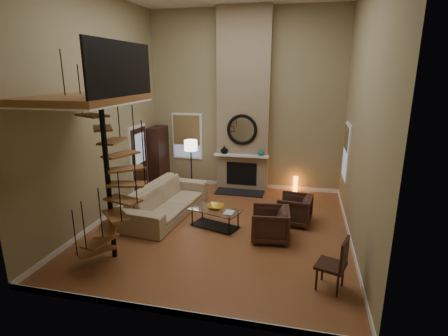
% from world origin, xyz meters
% --- Properties ---
extents(ground, '(6.00, 6.50, 0.01)m').
position_xyz_m(ground, '(0.00, 0.00, -0.01)').
color(ground, '#A36034').
rests_on(ground, ground).
extents(back_wall, '(6.00, 0.02, 5.50)m').
position_xyz_m(back_wall, '(0.00, 3.25, 2.75)').
color(back_wall, '#958960').
rests_on(back_wall, ground).
extents(front_wall, '(6.00, 0.02, 5.50)m').
position_xyz_m(front_wall, '(0.00, -3.25, 2.75)').
color(front_wall, '#958960').
rests_on(front_wall, ground).
extents(left_wall, '(0.02, 6.50, 5.50)m').
position_xyz_m(left_wall, '(-3.00, 0.00, 2.75)').
color(left_wall, '#958960').
rests_on(left_wall, ground).
extents(right_wall, '(0.02, 6.50, 5.50)m').
position_xyz_m(right_wall, '(3.00, 0.00, 2.75)').
color(right_wall, '#958960').
rests_on(right_wall, ground).
extents(baseboard_back, '(6.00, 0.02, 0.12)m').
position_xyz_m(baseboard_back, '(0.00, 3.24, 0.06)').
color(baseboard_back, white).
rests_on(baseboard_back, ground).
extents(baseboard_front, '(6.00, 0.02, 0.12)m').
position_xyz_m(baseboard_front, '(0.00, -3.24, 0.06)').
color(baseboard_front, white).
rests_on(baseboard_front, ground).
extents(baseboard_left, '(0.02, 6.50, 0.12)m').
position_xyz_m(baseboard_left, '(-2.99, 0.00, 0.06)').
color(baseboard_left, white).
rests_on(baseboard_left, ground).
extents(baseboard_right, '(0.02, 6.50, 0.12)m').
position_xyz_m(baseboard_right, '(2.99, 0.00, 0.06)').
color(baseboard_right, white).
rests_on(baseboard_right, ground).
extents(chimney_breast, '(1.60, 0.38, 5.50)m').
position_xyz_m(chimney_breast, '(0.00, 3.06, 2.75)').
color(chimney_breast, '#8F795D').
rests_on(chimney_breast, ground).
extents(hearth, '(1.50, 0.60, 0.04)m').
position_xyz_m(hearth, '(0.00, 2.57, 0.02)').
color(hearth, black).
rests_on(hearth, ground).
extents(firebox, '(0.95, 0.02, 0.72)m').
position_xyz_m(firebox, '(0.00, 2.86, 0.55)').
color(firebox, black).
rests_on(firebox, chimney_breast).
extents(mantel, '(1.70, 0.18, 0.06)m').
position_xyz_m(mantel, '(0.00, 2.78, 1.15)').
color(mantel, white).
rests_on(mantel, chimney_breast).
extents(mirror_frame, '(0.94, 0.10, 0.94)m').
position_xyz_m(mirror_frame, '(0.00, 2.84, 1.95)').
color(mirror_frame, black).
rests_on(mirror_frame, chimney_breast).
extents(mirror_disc, '(0.80, 0.01, 0.80)m').
position_xyz_m(mirror_disc, '(0.00, 2.85, 1.95)').
color(mirror_disc, white).
rests_on(mirror_disc, chimney_breast).
extents(vase_left, '(0.24, 0.24, 0.25)m').
position_xyz_m(vase_left, '(-0.55, 2.82, 1.30)').
color(vase_left, black).
rests_on(vase_left, mantel).
extents(vase_right, '(0.20, 0.20, 0.21)m').
position_xyz_m(vase_right, '(0.60, 2.82, 1.28)').
color(vase_right, '#1A5D57').
rests_on(vase_right, mantel).
extents(window_back, '(1.02, 0.06, 1.52)m').
position_xyz_m(window_back, '(-1.90, 3.22, 1.62)').
color(window_back, white).
rests_on(window_back, back_wall).
extents(window_right, '(0.06, 1.02, 1.52)m').
position_xyz_m(window_right, '(2.97, 2.00, 1.63)').
color(window_right, white).
rests_on(window_right, right_wall).
extents(entry_door, '(0.10, 1.05, 2.16)m').
position_xyz_m(entry_door, '(-2.95, 1.80, 1.05)').
color(entry_door, white).
rests_on(entry_door, ground).
extents(loft, '(1.70, 2.20, 1.09)m').
position_xyz_m(loft, '(-2.04, -1.80, 3.24)').
color(loft, '#915A2F').
rests_on(loft, left_wall).
extents(spiral_stair, '(1.47, 1.47, 4.06)m').
position_xyz_m(spiral_stair, '(-1.78, -1.79, 1.78)').
color(spiral_stair, black).
rests_on(spiral_stair, ground).
extents(hutch, '(0.42, 0.89, 1.99)m').
position_xyz_m(hutch, '(-2.77, 2.83, 0.95)').
color(hutch, black).
rests_on(hutch, ground).
extents(sofa, '(1.43, 3.03, 0.85)m').
position_xyz_m(sofa, '(-1.56, 0.50, 0.40)').
color(sofa, tan).
rests_on(sofa, ground).
extents(armchair_near, '(0.90, 0.88, 0.73)m').
position_xyz_m(armchair_near, '(1.81, 0.69, 0.35)').
color(armchair_near, '#40261D').
rests_on(armchair_near, ground).
extents(armchair_far, '(0.91, 0.89, 0.76)m').
position_xyz_m(armchair_far, '(1.30, -0.30, 0.35)').
color(armchair_far, '#40261D').
rests_on(armchair_far, ground).
extents(coffee_table, '(1.36, 0.96, 0.46)m').
position_xyz_m(coffee_table, '(-0.14, 0.03, 0.28)').
color(coffee_table, silver).
rests_on(coffee_table, ground).
extents(bowl, '(0.41, 0.41, 0.10)m').
position_xyz_m(bowl, '(-0.14, 0.08, 0.50)').
color(bowl, gold).
rests_on(bowl, coffee_table).
extents(book, '(0.24, 0.31, 0.03)m').
position_xyz_m(book, '(0.21, -0.12, 0.46)').
color(book, gray).
rests_on(book, coffee_table).
extents(floor_lamp, '(0.38, 0.38, 1.70)m').
position_xyz_m(floor_lamp, '(-1.40, 2.09, 1.41)').
color(floor_lamp, black).
rests_on(floor_lamp, ground).
extents(accent_lamp, '(0.14, 0.14, 0.49)m').
position_xyz_m(accent_lamp, '(1.68, 3.08, 0.25)').
color(accent_lamp, orange).
rests_on(accent_lamp, ground).
extents(side_chair, '(0.60, 0.60, 1.00)m').
position_xyz_m(side_chair, '(2.52, -1.97, 0.53)').
color(side_chair, black).
rests_on(side_chair, ground).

